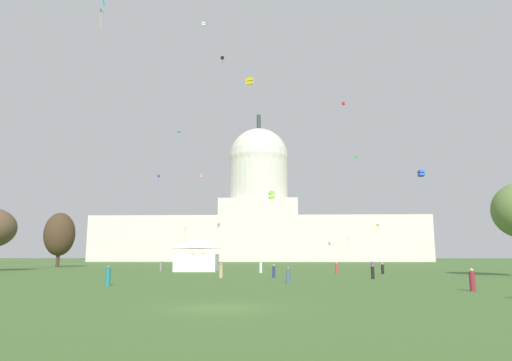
{
  "coord_description": "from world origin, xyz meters",
  "views": [
    {
      "loc": [
        2.74,
        -23.09,
        2.58
      ],
      "look_at": [
        -2.56,
        107.6,
        24.26
      ],
      "focal_mm": 31.76,
      "sensor_mm": 36.0,
      "label": 1
    }
  ],
  "objects_px": {
    "kite_black_high": "(222,58)",
    "person_black_deep_crowd": "(383,269)",
    "person_white_front_center": "(261,267)",
    "kite_green_mid": "(356,157)",
    "tree_west_mid": "(59,234)",
    "kite_orange_low": "(378,225)",
    "kite_red_high": "(344,104)",
    "kite_white_high": "(203,24)",
    "event_tent": "(197,254)",
    "capitol_building": "(259,218)",
    "person_purple_near_tree_east": "(372,267)",
    "kite_blue_low": "(421,173)",
    "person_red_back_left": "(336,268)",
    "person_navy_mid_right": "(274,271)",
    "person_black_front_right": "(373,272)",
    "kite_violet_mid": "(159,176)",
    "kite_yellow_mid": "(250,81)",
    "person_denim_mid_left": "(288,275)",
    "person_teal_back_right": "(108,277)",
    "kite_pink_mid": "(202,176)",
    "person_grey_lawn_far_right": "(161,266)",
    "kite_lime_low": "(272,195)",
    "kite_gold_high_b": "(100,14)",
    "kite_cyan_high": "(103,2)",
    "person_tan_front_left": "(221,271)",
    "person_maroon_near_tent": "(472,281)",
    "kite_turquoise_high": "(180,133)",
    "kite_magenta_mid": "(272,193)"
  },
  "relations": [
    {
      "from": "kite_black_high",
      "to": "person_black_deep_crowd",
      "type": "bearing_deg",
      "value": 148.36
    },
    {
      "from": "person_white_front_center",
      "to": "kite_green_mid",
      "type": "height_order",
      "value": "kite_green_mid"
    },
    {
      "from": "tree_west_mid",
      "to": "kite_orange_low",
      "type": "xyz_separation_m",
      "value": [
        82.69,
        49.64,
        5.06
      ]
    },
    {
      "from": "kite_red_high",
      "to": "kite_white_high",
      "type": "xyz_separation_m",
      "value": [
        -36.17,
        -18.59,
        14.28
      ]
    },
    {
      "from": "event_tent",
      "to": "kite_white_high",
      "type": "xyz_separation_m",
      "value": [
        -4.15,
        26.81,
        55.4
      ]
    },
    {
      "from": "person_white_front_center",
      "to": "kite_red_high",
      "type": "relative_size",
      "value": 1.95
    },
    {
      "from": "capitol_building",
      "to": "person_purple_near_tree_east",
      "type": "xyz_separation_m",
      "value": [
        21.66,
        -127.51,
        -17.87
      ]
    },
    {
      "from": "kite_blue_low",
      "to": "kite_green_mid",
      "type": "relative_size",
      "value": 1.23
    },
    {
      "from": "person_red_back_left",
      "to": "person_navy_mid_right",
      "type": "xyz_separation_m",
      "value": [
        -9.36,
        -15.05,
        0.02
      ]
    },
    {
      "from": "event_tent",
      "to": "person_navy_mid_right",
      "type": "bearing_deg",
      "value": -59.61
    },
    {
      "from": "person_black_front_right",
      "to": "kite_black_high",
      "type": "xyz_separation_m",
      "value": [
        -25.81,
        72.31,
        58.93
      ]
    },
    {
      "from": "kite_violet_mid",
      "to": "kite_black_high",
      "type": "bearing_deg",
      "value": -69.88
    },
    {
      "from": "capitol_building",
      "to": "person_white_front_center",
      "type": "relative_size",
      "value": 80.39
    },
    {
      "from": "person_white_front_center",
      "to": "kite_yellow_mid",
      "type": "height_order",
      "value": "kite_yellow_mid"
    },
    {
      "from": "person_black_front_right",
      "to": "person_purple_near_tree_east",
      "type": "relative_size",
      "value": 0.86
    },
    {
      "from": "kite_yellow_mid",
      "to": "person_denim_mid_left",
      "type": "bearing_deg",
      "value": -45.4
    },
    {
      "from": "person_navy_mid_right",
      "to": "kite_white_high",
      "type": "relative_size",
      "value": 1.52
    },
    {
      "from": "person_teal_back_right",
      "to": "kite_pink_mid",
      "type": "height_order",
      "value": "kite_pink_mid"
    },
    {
      "from": "person_navy_mid_right",
      "to": "kite_violet_mid",
      "type": "relative_size",
      "value": 0.38
    },
    {
      "from": "person_white_front_center",
      "to": "person_grey_lawn_far_right",
      "type": "relative_size",
      "value": 1.0
    },
    {
      "from": "kite_red_high",
      "to": "kite_blue_low",
      "type": "distance_m",
      "value": 44.37
    },
    {
      "from": "person_black_deep_crowd",
      "to": "kite_lime_low",
      "type": "distance_m",
      "value": 31.08
    },
    {
      "from": "person_black_front_right",
      "to": "kite_gold_high_b",
      "type": "relative_size",
      "value": 0.41
    },
    {
      "from": "person_denim_mid_left",
      "to": "kite_red_high",
      "type": "xyz_separation_m",
      "value": [
        18.01,
        76.56,
        43.15
      ]
    },
    {
      "from": "tree_west_mid",
      "to": "person_purple_near_tree_east",
      "type": "distance_m",
      "value": 70.77
    },
    {
      "from": "kite_lime_low",
      "to": "kite_cyan_high",
      "type": "xyz_separation_m",
      "value": [
        -24.43,
        -28.41,
        24.97
      ]
    },
    {
      "from": "kite_red_high",
      "to": "person_navy_mid_right",
      "type": "bearing_deg",
      "value": -140.82
    },
    {
      "from": "person_tan_front_left",
      "to": "person_maroon_near_tent",
      "type": "bearing_deg",
      "value": -129.89
    },
    {
      "from": "event_tent",
      "to": "kite_cyan_high",
      "type": "relative_size",
      "value": 1.56
    },
    {
      "from": "kite_white_high",
      "to": "kite_black_high",
      "type": "height_order",
      "value": "kite_black_high"
    },
    {
      "from": "kite_black_high",
      "to": "kite_blue_low",
      "type": "relative_size",
      "value": 1.63
    },
    {
      "from": "person_navy_mid_right",
      "to": "kite_gold_high_b",
      "type": "relative_size",
      "value": 0.42
    },
    {
      "from": "person_denim_mid_left",
      "to": "kite_turquoise_high",
      "type": "height_order",
      "value": "kite_turquoise_high"
    },
    {
      "from": "person_black_deep_crowd",
      "to": "kite_turquoise_high",
      "type": "relative_size",
      "value": 0.42
    },
    {
      "from": "person_red_back_left",
      "to": "kite_red_high",
      "type": "height_order",
      "value": "kite_red_high"
    },
    {
      "from": "kite_black_high",
      "to": "kite_cyan_high",
      "type": "distance_m",
      "value": 67.66
    },
    {
      "from": "kite_lime_low",
      "to": "kite_white_high",
      "type": "xyz_separation_m",
      "value": [
        -16.42,
        12.84,
        43.77
      ]
    },
    {
      "from": "person_black_deep_crowd",
      "to": "kite_lime_low",
      "type": "xyz_separation_m",
      "value": [
        -15.73,
        23.07,
        13.67
      ]
    },
    {
      "from": "kite_blue_low",
      "to": "person_black_front_right",
      "type": "bearing_deg",
      "value": -124.61
    },
    {
      "from": "person_teal_back_right",
      "to": "kite_pink_mid",
      "type": "distance_m",
      "value": 115.17
    },
    {
      "from": "kite_orange_low",
      "to": "kite_violet_mid",
      "type": "bearing_deg",
      "value": 128.85
    },
    {
      "from": "person_black_front_right",
      "to": "kite_violet_mid",
      "type": "distance_m",
      "value": 103.31
    },
    {
      "from": "person_denim_mid_left",
      "to": "kite_turquoise_high",
      "type": "xyz_separation_m",
      "value": [
        -32.7,
        101.66,
        42.26
      ]
    },
    {
      "from": "person_red_back_left",
      "to": "kite_black_high",
      "type": "xyz_separation_m",
      "value": [
        -24.16,
        54.67,
        58.92
      ]
    },
    {
      "from": "tree_west_mid",
      "to": "kite_violet_mid",
      "type": "relative_size",
      "value": 2.98
    },
    {
      "from": "capitol_building",
      "to": "kite_lime_low",
      "type": "height_order",
      "value": "capitol_building"
    },
    {
      "from": "kite_green_mid",
      "to": "kite_cyan_high",
      "type": "bearing_deg",
      "value": -31.36
    },
    {
      "from": "kite_pink_mid",
      "to": "event_tent",
      "type": "bearing_deg",
      "value": -168.02
    },
    {
      "from": "person_black_deep_crowd",
      "to": "kite_magenta_mid",
      "type": "bearing_deg",
      "value": -2.51
    },
    {
      "from": "person_purple_near_tree_east",
      "to": "kite_violet_mid",
      "type": "bearing_deg",
      "value": -178.35
    }
  ]
}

